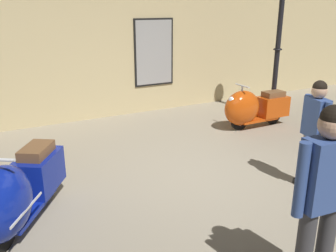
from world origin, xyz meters
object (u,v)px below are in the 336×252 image
object	(u,v)px
visitor_0	(323,191)
visitor_1	(314,127)
lamppost	(278,42)
scooter_1	(252,108)
scooter_0	(15,194)

from	to	relation	value
visitor_0	visitor_1	world-z (taller)	visitor_0
lamppost	visitor_1	bearing A→B (deg)	-124.79
scooter_1	scooter_0	bearing A→B (deg)	19.70
visitor_0	visitor_1	distance (m)	2.15
scooter_1	lamppost	bearing A→B (deg)	-156.67
visitor_1	visitor_0	bearing A→B (deg)	55.59
visitor_1	scooter_0	bearing A→B (deg)	1.39
scooter_0	visitor_0	world-z (taller)	visitor_0
scooter_0	lamppost	bearing A→B (deg)	142.76
scooter_0	visitor_1	bearing A→B (deg)	111.37
scooter_0	scooter_1	distance (m)	5.06
scooter_1	visitor_0	xyz separation A→B (m)	(-2.58, -3.89, 0.58)
scooter_0	visitor_0	size ratio (longest dim) A/B	0.96
lamppost	visitor_0	bearing A→B (deg)	-129.59
scooter_0	visitor_1	xyz separation A→B (m)	(3.77, -0.77, 0.42)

